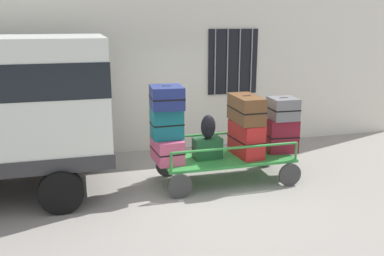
{
  "coord_description": "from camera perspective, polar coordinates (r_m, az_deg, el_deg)",
  "views": [
    {
      "loc": [
        -2.12,
        -6.82,
        2.97
      ],
      "look_at": [
        -0.22,
        0.15,
        1.08
      ],
      "focal_mm": 39.08,
      "sensor_mm": 36.0,
      "label": 1
    }
  ],
  "objects": [
    {
      "name": "suitcase_left_middle",
      "position": [
        7.38,
        -3.47,
        0.64
      ],
      "size": [
        0.55,
        0.44,
        0.55
      ],
      "color": "#0F5960",
      "rests_on": "suitcase_left_bottom"
    },
    {
      "name": "suitcase_center_bottom",
      "position": [
        7.87,
        7.38,
        -1.51
      ],
      "size": [
        0.47,
        0.83,
        0.64
      ],
      "color": "#B21E1E",
      "rests_on": "luggage_cart"
    },
    {
      "name": "suitcase_left_top",
      "position": [
        7.25,
        -3.48,
        4.21
      ],
      "size": [
        0.59,
        0.63,
        0.4
      ],
      "color": "navy",
      "rests_on": "suitcase_left_middle"
    },
    {
      "name": "suitcase_midright_bottom",
      "position": [
        8.18,
        12.25,
        -1.08
      ],
      "size": [
        0.6,
        0.38,
        0.64
      ],
      "color": "maroon",
      "rests_on": "luggage_cart"
    },
    {
      "name": "suitcase_center_middle",
      "position": [
        7.77,
        7.4,
        2.59
      ],
      "size": [
        0.45,
        0.89,
        0.5
      ],
      "color": "brown",
      "rests_on": "suitcase_center_bottom"
    },
    {
      "name": "suitcase_midright_middle",
      "position": [
        8.09,
        12.31,
        2.61
      ],
      "size": [
        0.52,
        0.54,
        0.42
      ],
      "color": "slate",
      "rests_on": "suitcase_midright_bottom"
    },
    {
      "name": "building_wall",
      "position": [
        9.64,
        -2.56,
        11.85
      ],
      "size": [
        12.0,
        0.38,
        5.0
      ],
      "color": "silver",
      "rests_on": "ground"
    },
    {
      "name": "suitcase_midleft_bottom",
      "position": [
        7.68,
        2.11,
        -2.77
      ],
      "size": [
        0.54,
        0.32,
        0.39
      ],
      "color": "#194C28",
      "rests_on": "luggage_cart"
    },
    {
      "name": "cart_railing",
      "position": [
        7.75,
        4.79,
        -1.93
      ],
      "size": [
        2.37,
        1.01,
        0.34
      ],
      "color": "#2D8438",
      "rests_on": "luggage_cart"
    },
    {
      "name": "ground_plane",
      "position": [
        7.74,
        1.87,
        -7.92
      ],
      "size": [
        40.0,
        40.0,
        0.0
      ],
      "primitive_type": "plane",
      "color": "gray"
    },
    {
      "name": "luggage_cart",
      "position": [
        7.87,
        4.74,
        -4.52
      ],
      "size": [
        2.49,
        1.14,
        0.48
      ],
      "color": "#2D8438",
      "rests_on": "ground"
    },
    {
      "name": "suitcase_left_bottom",
      "position": [
        7.51,
        -3.41,
        -3.01
      ],
      "size": [
        0.52,
        0.73,
        0.44
      ],
      "color": "#CC4C72",
      "rests_on": "luggage_cart"
    },
    {
      "name": "backpack",
      "position": [
        7.52,
        2.23,
        0.15
      ],
      "size": [
        0.27,
        0.22,
        0.44
      ],
      "color": "black",
      "rests_on": "suitcase_midleft_bottom"
    }
  ]
}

